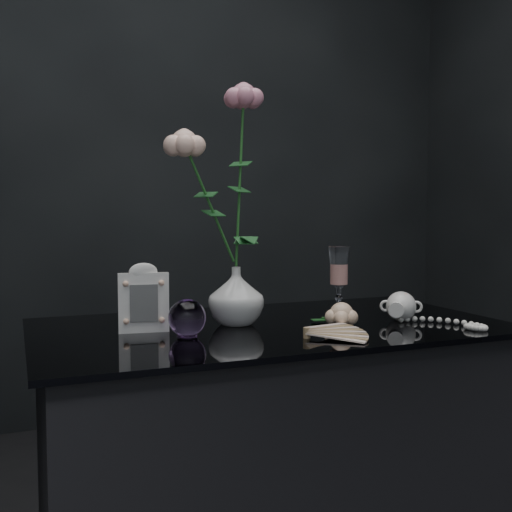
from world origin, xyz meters
name	(u,v)px	position (x,y,z in m)	size (l,w,h in m)	color
table	(271,486)	(0.00, 0.05, 0.38)	(1.05, 0.58, 0.76)	black
vase	(236,296)	(-0.08, 0.08, 0.83)	(0.13, 0.13, 0.13)	silver
wine_glass	(339,282)	(0.18, 0.07, 0.85)	(0.05, 0.05, 0.17)	white
picture_frame	(144,298)	(-0.29, 0.07, 0.84)	(0.11, 0.08, 0.15)	white
paperweight	(187,318)	(-0.22, -0.01, 0.80)	(0.08, 0.08, 0.08)	#986CB0
paper_fan	(307,332)	(0.00, -0.12, 0.77)	(0.25, 0.19, 0.03)	beige
loose_rose	(341,314)	(0.13, -0.04, 0.79)	(0.12, 0.16, 0.05)	beige
pearl_jar	(401,305)	(0.30, -0.02, 0.80)	(0.24, 0.25, 0.07)	silver
roses	(223,179)	(-0.11, 0.08, 1.09)	(0.23, 0.13, 0.46)	#FFBDA6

